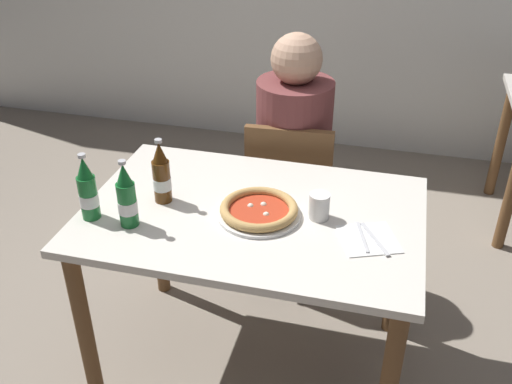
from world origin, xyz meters
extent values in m
plane|color=gray|center=(0.00, 0.00, 0.00)|extent=(8.00, 8.00, 0.00)
cube|color=silver|center=(0.00, 0.00, 0.73)|extent=(1.20, 0.80, 0.03)
cylinder|color=brown|center=(-0.54, -0.34, 0.36)|extent=(0.06, 0.06, 0.72)
cylinder|color=brown|center=(-0.54, 0.34, 0.36)|extent=(0.06, 0.06, 0.72)
cylinder|color=brown|center=(0.54, 0.34, 0.36)|extent=(0.06, 0.06, 0.72)
cube|color=brown|center=(0.02, 0.68, 0.43)|extent=(0.42, 0.42, 0.04)
cube|color=brown|center=(0.03, 0.50, 0.65)|extent=(0.38, 0.06, 0.40)
cylinder|color=brown|center=(0.18, 0.86, 0.21)|extent=(0.04, 0.04, 0.41)
cylinder|color=brown|center=(-0.16, 0.84, 0.21)|extent=(0.04, 0.04, 0.41)
cylinder|color=brown|center=(0.20, 0.52, 0.21)|extent=(0.04, 0.04, 0.41)
cylinder|color=brown|center=(-0.14, 0.50, 0.21)|extent=(0.04, 0.04, 0.41)
cube|color=#2D3342|center=(0.02, 0.66, 0.23)|extent=(0.32, 0.28, 0.45)
cylinder|color=brown|center=(0.02, 0.66, 0.73)|extent=(0.34, 0.34, 0.55)
sphere|color=tan|center=(0.02, 0.66, 1.10)|extent=(0.22, 0.22, 0.22)
cylinder|color=brown|center=(1.08, 1.12, 0.36)|extent=(0.06, 0.06, 0.72)
cylinder|color=brown|center=(1.08, 1.70, 0.36)|extent=(0.06, 0.06, 0.72)
cylinder|color=white|center=(0.03, -0.02, 0.76)|extent=(0.30, 0.30, 0.01)
cylinder|color=#BC381E|center=(0.03, -0.02, 0.77)|extent=(0.21, 0.21, 0.01)
torus|color=tan|center=(0.03, -0.02, 0.78)|extent=(0.27, 0.27, 0.03)
sphere|color=silver|center=(-0.01, 0.00, 0.77)|extent=(0.02, 0.02, 0.02)
sphere|color=silver|center=(0.06, -0.04, 0.77)|extent=(0.02, 0.02, 0.02)
sphere|color=silver|center=(0.04, 0.02, 0.77)|extent=(0.02, 0.02, 0.02)
cylinder|color=#512D0F|center=(-0.33, -0.01, 0.83)|extent=(0.06, 0.06, 0.16)
cone|color=#512D0F|center=(-0.33, -0.01, 0.95)|extent=(0.05, 0.05, 0.07)
cylinder|color=#B7B7BC|center=(-0.33, -0.01, 0.99)|extent=(0.03, 0.03, 0.01)
cylinder|color=white|center=(-0.33, -0.01, 0.82)|extent=(0.07, 0.07, 0.04)
cylinder|color=#196B2D|center=(-0.39, -0.19, 0.83)|extent=(0.06, 0.06, 0.16)
cone|color=#196B2D|center=(-0.39, -0.19, 0.95)|extent=(0.05, 0.05, 0.07)
cylinder|color=#B7B7BC|center=(-0.39, -0.19, 0.99)|extent=(0.03, 0.03, 0.01)
cylinder|color=white|center=(-0.39, -0.19, 0.82)|extent=(0.07, 0.07, 0.04)
cylinder|color=#196B2D|center=(-0.53, -0.18, 0.83)|extent=(0.06, 0.06, 0.16)
cone|color=#196B2D|center=(-0.53, -0.18, 0.95)|extent=(0.05, 0.05, 0.07)
cylinder|color=#B7B7BC|center=(-0.53, -0.18, 0.99)|extent=(0.03, 0.03, 0.01)
cylinder|color=white|center=(-0.53, -0.18, 0.82)|extent=(0.07, 0.07, 0.04)
cube|color=white|center=(0.42, -0.07, 0.75)|extent=(0.24, 0.24, 0.00)
cube|color=silver|center=(0.44, -0.07, 0.76)|extent=(0.11, 0.17, 0.00)
cube|color=silver|center=(0.40, -0.07, 0.76)|extent=(0.06, 0.17, 0.00)
cylinder|color=white|center=(0.23, 0.02, 0.80)|extent=(0.07, 0.07, 0.09)
camera|label=1|loc=(0.45, -1.68, 1.87)|focal=40.77mm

